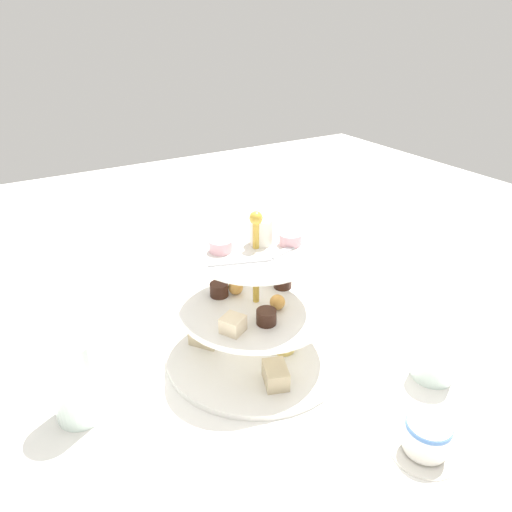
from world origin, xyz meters
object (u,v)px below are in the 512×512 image
object	(u,v)px
teacup_with_saucer	(426,438)
butter_knife_left	(161,276)
water_glass_tall_right	(75,380)
water_glass_short_left	(436,355)
tiered_serving_stand	(256,314)

from	to	relation	value
teacup_with_saucer	butter_knife_left	distance (m)	0.63
water_glass_tall_right	butter_knife_left	size ratio (longest dim) A/B	0.76
water_glass_short_left	water_glass_tall_right	bearing A→B (deg)	157.74
tiered_serving_stand	butter_knife_left	size ratio (longest dim) A/B	1.78
water_glass_short_left	tiered_serving_stand	bearing A→B (deg)	137.61
water_glass_tall_right	teacup_with_saucer	world-z (taller)	water_glass_tall_right
tiered_serving_stand	water_glass_tall_right	world-z (taller)	tiered_serving_stand
butter_knife_left	tiered_serving_stand	bearing A→B (deg)	87.42
water_glass_tall_right	teacup_with_saucer	distance (m)	0.47
teacup_with_saucer	butter_knife_left	size ratio (longest dim) A/B	0.53
teacup_with_saucer	tiered_serving_stand	bearing A→B (deg)	106.54
butter_knife_left	water_glass_short_left	bearing A→B (deg)	105.67
water_glass_short_left	butter_knife_left	bearing A→B (deg)	115.94
water_glass_tall_right	water_glass_short_left	distance (m)	0.53
tiered_serving_stand	water_glass_short_left	size ratio (longest dim) A/B	3.65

